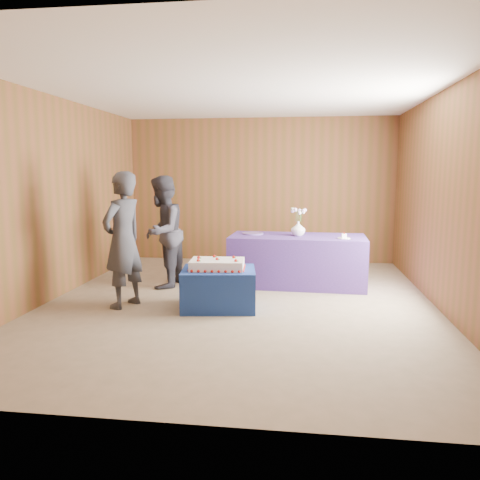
% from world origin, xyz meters
% --- Properties ---
extents(ground, '(6.00, 6.00, 0.00)m').
position_xyz_m(ground, '(0.00, 0.00, 0.00)').
color(ground, gray).
rests_on(ground, ground).
extents(room_shell, '(5.04, 6.04, 2.72)m').
position_xyz_m(room_shell, '(0.00, 0.00, 1.80)').
color(room_shell, brown).
rests_on(room_shell, ground).
extents(cake_table, '(0.99, 0.81, 0.50)m').
position_xyz_m(cake_table, '(-0.22, -0.27, 0.25)').
color(cake_table, navy).
rests_on(cake_table, ground).
extents(serving_table, '(2.03, 0.97, 0.75)m').
position_xyz_m(serving_table, '(0.74, 1.09, 0.38)').
color(serving_table, '#503186').
rests_on(serving_table, ground).
extents(sheet_cake, '(0.72, 0.52, 0.16)m').
position_xyz_m(sheet_cake, '(-0.24, -0.28, 0.56)').
color(sheet_cake, white).
rests_on(sheet_cake, cake_table).
extents(vase, '(0.22, 0.22, 0.22)m').
position_xyz_m(vase, '(0.74, 1.10, 0.86)').
color(vase, white).
rests_on(vase, serving_table).
extents(flower_spray, '(0.24, 0.24, 0.18)m').
position_xyz_m(flower_spray, '(0.74, 1.10, 1.12)').
color(flower_spray, '#37692A').
rests_on(flower_spray, vase).
extents(platter, '(0.40, 0.40, 0.02)m').
position_xyz_m(platter, '(0.05, 1.20, 0.76)').
color(platter, '#6B50A0').
rests_on(platter, serving_table).
extents(plate, '(0.19, 0.19, 0.01)m').
position_xyz_m(plate, '(1.40, 0.88, 0.76)').
color(plate, white).
rests_on(plate, serving_table).
extents(cake_slice, '(0.07, 0.06, 0.08)m').
position_xyz_m(cake_slice, '(1.40, 0.88, 0.79)').
color(cake_slice, white).
rests_on(cake_slice, plate).
extents(knife, '(0.26, 0.09, 0.00)m').
position_xyz_m(knife, '(1.39, 0.80, 0.75)').
color(knife, silver).
rests_on(knife, serving_table).
extents(guest_left, '(0.61, 0.73, 1.70)m').
position_xyz_m(guest_left, '(-1.42, -0.35, 0.85)').
color(guest_left, '#33343C').
rests_on(guest_left, ground).
extents(guest_right, '(0.68, 0.85, 1.65)m').
position_xyz_m(guest_right, '(-1.24, 0.72, 0.82)').
color(guest_right, '#35343F').
rests_on(guest_right, ground).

